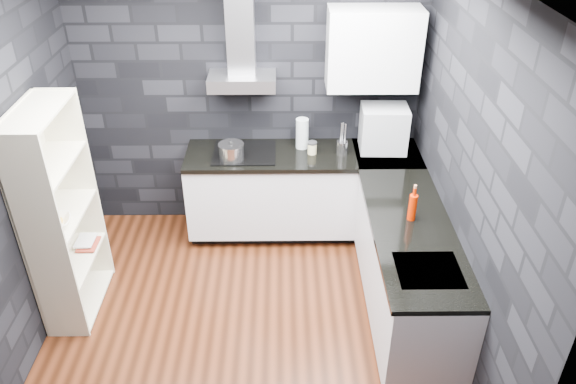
{
  "coord_description": "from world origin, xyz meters",
  "views": [
    {
      "loc": [
        0.31,
        -3.35,
        3.38
      ],
      "look_at": [
        0.35,
        0.45,
        1.0
      ],
      "focal_mm": 35.0,
      "sensor_mm": 36.0,
      "label": 1
    }
  ],
  "objects_px": {
    "glass_vase": "(302,133)",
    "bookshelf": "(61,216)",
    "appliance_garage": "(383,129)",
    "utensil_crock": "(342,148)",
    "storage_jar": "(312,149)",
    "pot": "(231,152)",
    "fruit_bowl": "(54,222)",
    "red_bottle": "(412,207)"
  },
  "relations": [
    {
      "from": "glass_vase",
      "to": "storage_jar",
      "type": "bearing_deg",
      "value": -54.66
    },
    {
      "from": "pot",
      "to": "bookshelf",
      "type": "distance_m",
      "value": 1.55
    },
    {
      "from": "appliance_garage",
      "to": "utensil_crock",
      "type": "bearing_deg",
      "value": -167.33
    },
    {
      "from": "red_bottle",
      "to": "fruit_bowl",
      "type": "bearing_deg",
      "value": -178.64
    },
    {
      "from": "glass_vase",
      "to": "utensil_crock",
      "type": "height_order",
      "value": "glass_vase"
    },
    {
      "from": "pot",
      "to": "fruit_bowl",
      "type": "height_order",
      "value": "pot"
    },
    {
      "from": "pot",
      "to": "appliance_garage",
      "type": "relative_size",
      "value": 0.53
    },
    {
      "from": "utensil_crock",
      "to": "bookshelf",
      "type": "height_order",
      "value": "bookshelf"
    },
    {
      "from": "glass_vase",
      "to": "fruit_bowl",
      "type": "height_order",
      "value": "glass_vase"
    },
    {
      "from": "appliance_garage",
      "to": "fruit_bowl",
      "type": "distance_m",
      "value": 2.93
    },
    {
      "from": "appliance_garage",
      "to": "fruit_bowl",
      "type": "bearing_deg",
      "value": -153.96
    },
    {
      "from": "pot",
      "to": "fruit_bowl",
      "type": "relative_size",
      "value": 0.93
    },
    {
      "from": "pot",
      "to": "utensil_crock",
      "type": "height_order",
      "value": "pot"
    },
    {
      "from": "storage_jar",
      "to": "appliance_garage",
      "type": "distance_m",
      "value": 0.68
    },
    {
      "from": "pot",
      "to": "appliance_garage",
      "type": "bearing_deg",
      "value": 6.92
    },
    {
      "from": "red_bottle",
      "to": "bookshelf",
      "type": "xyz_separation_m",
      "value": [
        -2.72,
        0.07,
        -0.11
      ]
    },
    {
      "from": "bookshelf",
      "to": "storage_jar",
      "type": "bearing_deg",
      "value": 33.48
    },
    {
      "from": "red_bottle",
      "to": "bookshelf",
      "type": "relative_size",
      "value": 0.12
    },
    {
      "from": "glass_vase",
      "to": "red_bottle",
      "type": "bearing_deg",
      "value": -56.38
    },
    {
      "from": "pot",
      "to": "appliance_garage",
      "type": "height_order",
      "value": "appliance_garage"
    },
    {
      "from": "fruit_bowl",
      "to": "pot",
      "type": "bearing_deg",
      "value": 39.37
    },
    {
      "from": "appliance_garage",
      "to": "bookshelf",
      "type": "height_order",
      "value": "bookshelf"
    },
    {
      "from": "storage_jar",
      "to": "utensil_crock",
      "type": "bearing_deg",
      "value": -3.4
    },
    {
      "from": "pot",
      "to": "glass_vase",
      "type": "bearing_deg",
      "value": 20.15
    },
    {
      "from": "fruit_bowl",
      "to": "utensil_crock",
      "type": "bearing_deg",
      "value": 26.39
    },
    {
      "from": "utensil_crock",
      "to": "fruit_bowl",
      "type": "relative_size",
      "value": 0.55
    },
    {
      "from": "utensil_crock",
      "to": "appliance_garage",
      "type": "height_order",
      "value": "appliance_garage"
    },
    {
      "from": "storage_jar",
      "to": "utensil_crock",
      "type": "distance_m",
      "value": 0.28
    },
    {
      "from": "pot",
      "to": "utensil_crock",
      "type": "distance_m",
      "value": 1.02
    },
    {
      "from": "bookshelf",
      "to": "fruit_bowl",
      "type": "relative_size",
      "value": 7.49
    },
    {
      "from": "storage_jar",
      "to": "fruit_bowl",
      "type": "distance_m",
      "value": 2.31
    },
    {
      "from": "utensil_crock",
      "to": "glass_vase",
      "type": "bearing_deg",
      "value": 158.65
    },
    {
      "from": "utensil_crock",
      "to": "appliance_garage",
      "type": "relative_size",
      "value": 0.31
    },
    {
      "from": "glass_vase",
      "to": "bookshelf",
      "type": "xyz_separation_m",
      "value": [
        -1.91,
        -1.14,
        -0.15
      ]
    },
    {
      "from": "red_bottle",
      "to": "appliance_garage",
      "type": "bearing_deg",
      "value": 92.74
    },
    {
      "from": "storage_jar",
      "to": "bookshelf",
      "type": "distance_m",
      "value": 2.25
    },
    {
      "from": "storage_jar",
      "to": "bookshelf",
      "type": "bearing_deg",
      "value": -153.2
    },
    {
      "from": "storage_jar",
      "to": "utensil_crock",
      "type": "height_order",
      "value": "utensil_crock"
    },
    {
      "from": "pot",
      "to": "utensil_crock",
      "type": "bearing_deg",
      "value": 5.37
    },
    {
      "from": "appliance_garage",
      "to": "glass_vase",
      "type": "bearing_deg",
      "value": 176.44
    },
    {
      "from": "glass_vase",
      "to": "red_bottle",
      "type": "relative_size",
      "value": 1.36
    },
    {
      "from": "red_bottle",
      "to": "bookshelf",
      "type": "height_order",
      "value": "bookshelf"
    }
  ]
}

